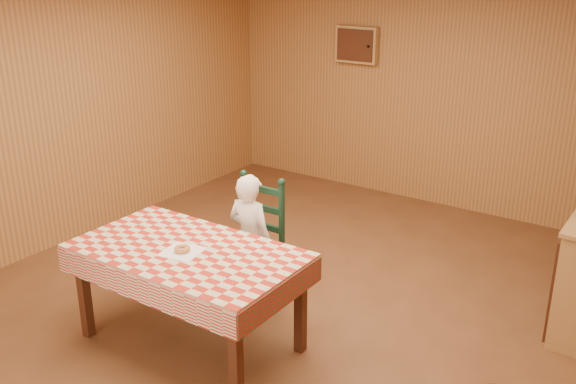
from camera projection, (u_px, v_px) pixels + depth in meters
name	position (u px, v px, depth m)	size (l,w,h in m)	color
ground	(274.00, 307.00, 5.28)	(6.00, 6.00, 0.00)	brown
cabin_walls	(311.00, 76.00, 5.07)	(5.10, 6.05, 2.65)	#A5703B
dining_table	(188.00, 260.00, 4.56)	(1.66, 0.96, 0.77)	#462212
ladder_chair	(255.00, 245.00, 5.23)	(0.44, 0.40, 1.08)	black
seated_child	(251.00, 240.00, 5.17)	(0.41, 0.27, 1.12)	white
napkin	(182.00, 252.00, 4.49)	(0.26, 0.26, 0.00)	white
donut	(182.00, 249.00, 4.49)	(0.11, 0.11, 0.04)	#BD7943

